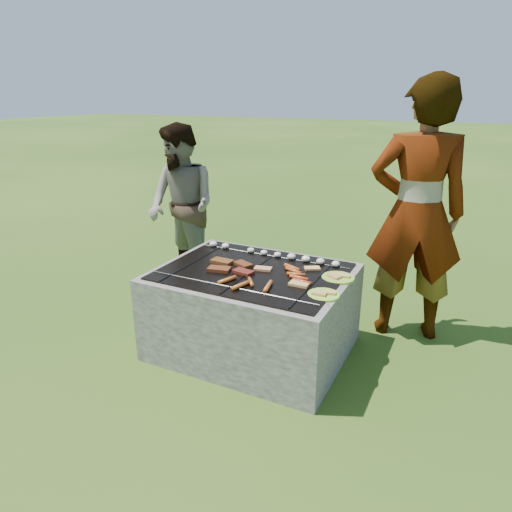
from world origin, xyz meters
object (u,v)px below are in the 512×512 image
at_px(fire_pit, 253,313).
at_px(cook, 417,214).
at_px(plate_far, 338,278).
at_px(bystander, 182,206).
at_px(plate_near, 324,294).

height_order(fire_pit, cook, cook).
distance_m(fire_pit, cook, 1.37).
relative_size(fire_pit, cook, 0.69).
bearing_deg(plate_far, bystander, 157.82).
relative_size(fire_pit, plate_far, 4.87).
xyz_separation_m(fire_pit, plate_far, (0.56, 0.14, 0.33)).
relative_size(cook, bystander, 1.25).
xyz_separation_m(plate_far, bystander, (-1.73, 0.71, 0.15)).
distance_m(fire_pit, plate_far, 0.66).
bearing_deg(plate_near, plate_far, 89.87).
relative_size(plate_far, cook, 0.14).
height_order(cook, bystander, cook).
bearing_deg(bystander, plate_far, -1.00).
relative_size(fire_pit, plate_near, 5.42).
relative_size(plate_far, bystander, 0.18).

